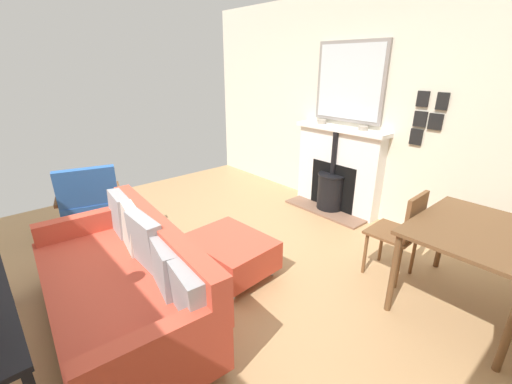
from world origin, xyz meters
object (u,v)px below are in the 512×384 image
fireplace (336,174)px  mantel_bowl_far (363,128)px  mantel_bowl_near (322,121)px  armchair_accent (89,196)px  ottoman (231,252)px  sofa (125,282)px  dining_chair_near_fireplace (403,229)px  dining_table (478,240)px

fireplace → mantel_bowl_far: 0.74m
mantel_bowl_near → armchair_accent: (2.77, -1.05, -0.68)m
fireplace → ottoman: size_ratio=1.60×
mantel_bowl_near → sofa: mantel_bowl_near is taller
mantel_bowl_far → armchair_accent: bearing=-31.2°
fireplace → ottoman: (2.02, 0.29, -0.27)m
sofa → ottoman: 1.00m
sofa → dining_chair_near_fireplace: dining_chair_near_fireplace is taller
ottoman → dining_chair_near_fireplace: bearing=136.1°
ottoman → dining_chair_near_fireplace: (-1.13, 1.08, 0.28)m
mantel_bowl_near → ottoman: size_ratio=0.15×
sofa → dining_chair_near_fireplace: size_ratio=2.26×
fireplace → dining_chair_near_fireplace: 1.64m
fireplace → mantel_bowl_near: (-0.01, -0.31, 0.67)m
mantel_bowl_far → armchair_accent: 3.31m
sofa → armchair_accent: bearing=-98.4°
ottoman → armchair_accent: armchair_accent is taller
dining_chair_near_fireplace → fireplace: bearing=-123.0°
mantel_bowl_far → sofa: (3.02, -0.03, -0.81)m
fireplace → mantel_bowl_near: bearing=-92.5°
armchair_accent → mantel_bowl_far: bearing=148.8°
mantel_bowl_near → fireplace: bearing=87.5°
mantel_bowl_near → ottoman: (2.03, 0.60, -0.94)m
mantel_bowl_far → sofa: mantel_bowl_far is taller
mantel_bowl_far → dining_chair_near_fireplace: bearing=49.4°
mantel_bowl_near → dining_table: mantel_bowl_near is taller
fireplace → dining_table: size_ratio=1.24×
mantel_bowl_near → mantel_bowl_far: 0.63m
mantel_bowl_far → ottoman: bearing=-0.8°
mantel_bowl_near → mantel_bowl_far: (0.00, 0.63, -0.00)m
dining_chair_near_fireplace → mantel_bowl_far: bearing=-130.6°
fireplace → dining_chair_near_fireplace: bearing=57.0°
mantel_bowl_near → mantel_bowl_far: bearing=90.0°
dining_table → sofa: bearing=-38.2°
armchair_accent → dining_chair_near_fireplace: (-1.87, 2.74, 0.02)m
mantel_bowl_near → dining_chair_near_fireplace: mantel_bowl_near is taller
ottoman → dining_table: 2.04m
sofa → dining_table: size_ratio=1.85×
armchair_accent → mantel_bowl_near: bearing=159.2°
mantel_bowl_far → sofa: 3.12m
ottoman → fireplace: bearing=-171.9°
dining_table → dining_chair_near_fireplace: (-0.00, -0.57, -0.13)m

